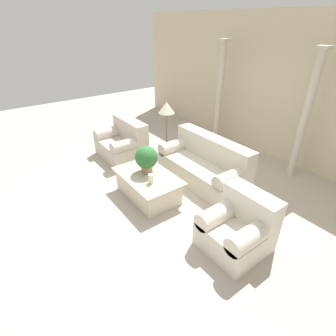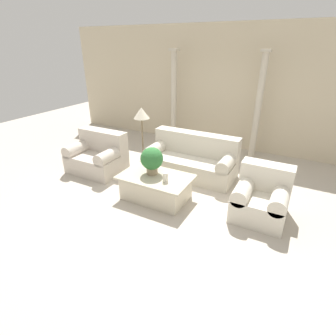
% 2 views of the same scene
% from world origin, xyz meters
% --- Properties ---
extents(ground_plane, '(16.00, 16.00, 0.00)m').
position_xyz_m(ground_plane, '(0.00, 0.00, 0.00)').
color(ground_plane, '#BCB2A3').
extents(wall_back, '(10.00, 0.06, 3.20)m').
position_xyz_m(wall_back, '(0.00, 3.05, 1.60)').
color(wall_back, beige).
rests_on(wall_back, ground_plane).
extents(sofa_long, '(1.95, 0.88, 0.91)m').
position_xyz_m(sofa_long, '(0.05, 0.89, 0.36)').
color(sofa_long, beige).
rests_on(sofa_long, ground_plane).
extents(loveseat, '(1.20, 0.88, 0.91)m').
position_xyz_m(loveseat, '(-1.93, 0.04, 0.37)').
color(loveseat, beige).
rests_on(loveseat, ground_plane).
extents(coffee_table, '(1.34, 0.84, 0.47)m').
position_xyz_m(coffee_table, '(-0.13, -0.40, 0.24)').
color(coffee_table, beige).
rests_on(coffee_table, ground_plane).
extents(potted_plant, '(0.42, 0.42, 0.52)m').
position_xyz_m(potted_plant, '(-0.24, -0.34, 0.76)').
color(potted_plant, '#937F60').
rests_on(potted_plant, coffee_table).
extents(pillar_candle, '(0.10, 0.10, 0.17)m').
position_xyz_m(pillar_candle, '(0.13, -0.49, 0.56)').
color(pillar_candle, silver).
rests_on(pillar_candle, coffee_table).
extents(floor_lamp, '(0.37, 0.37, 1.40)m').
position_xyz_m(floor_lamp, '(-1.22, 0.83, 1.17)').
color(floor_lamp, brown).
rests_on(floor_lamp, ground_plane).
extents(column_left, '(0.23, 0.23, 2.59)m').
position_xyz_m(column_left, '(-1.28, 2.58, 1.32)').
color(column_left, beige).
rests_on(column_left, ground_plane).
extents(column_right, '(0.23, 0.23, 2.59)m').
position_xyz_m(column_right, '(1.03, 2.58, 1.32)').
color(column_right, beige).
rests_on(column_right, ground_plane).
extents(armchair, '(0.85, 0.88, 0.88)m').
position_xyz_m(armchair, '(1.73, -0.02, 0.37)').
color(armchair, beige).
rests_on(armchair, ground_plane).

